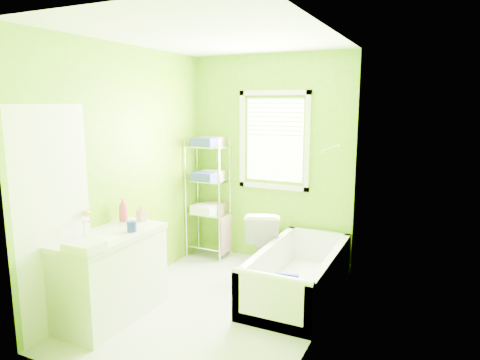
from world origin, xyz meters
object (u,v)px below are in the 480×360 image
at_px(toilet, 263,238).
at_px(wire_shelf_unit, 209,185).
at_px(bathtub, 297,281).
at_px(vanity, 111,273).

relative_size(toilet, wire_shelf_unit, 0.47).
xyz_separation_m(bathtub, toilet, (-0.63, 0.60, 0.20)).
bearing_deg(vanity, toilet, 65.26).
xyz_separation_m(toilet, vanity, (-0.82, -1.78, 0.07)).
distance_m(toilet, vanity, 1.96).
bearing_deg(bathtub, wire_shelf_unit, 155.05).
height_order(bathtub, vanity, vanity).
bearing_deg(bathtub, toilet, 136.80).
distance_m(bathtub, wire_shelf_unit, 1.76).
height_order(toilet, vanity, vanity).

